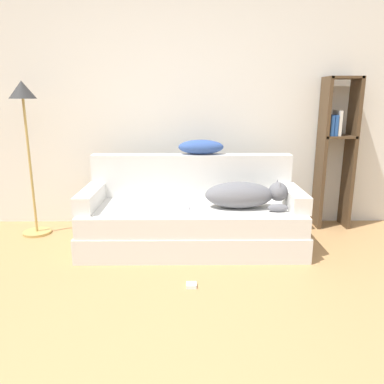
% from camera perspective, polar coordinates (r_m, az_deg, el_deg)
% --- Properties ---
extents(ground_plane, '(20.00, 20.00, 0.00)m').
position_cam_1_polar(ground_plane, '(2.04, -3.78, -26.56)').
color(ground_plane, tan).
extents(wall_back, '(8.09, 0.06, 2.70)m').
position_cam_1_polar(wall_back, '(3.97, -2.10, 14.49)').
color(wall_back, silver).
rests_on(wall_back, ground_plane).
extents(couch, '(1.95, 0.83, 0.39)m').
position_cam_1_polar(couch, '(3.42, -0.01, -5.26)').
color(couch, silver).
rests_on(couch, ground_plane).
extents(couch_backrest, '(1.91, 0.15, 0.41)m').
position_cam_1_polar(couch_backrest, '(3.64, -0.06, 2.55)').
color(couch_backrest, silver).
rests_on(couch_backrest, couch).
extents(couch_arm_left, '(0.15, 0.64, 0.15)m').
position_cam_1_polar(couch_arm_left, '(3.45, -15.20, -0.86)').
color(couch_arm_left, silver).
rests_on(couch_arm_left, couch).
extents(couch_arm_right, '(0.15, 0.64, 0.15)m').
position_cam_1_polar(couch_arm_right, '(3.46, 15.11, -0.79)').
color(couch_arm_right, silver).
rests_on(couch_arm_right, couch).
extents(dog, '(0.72, 0.30, 0.24)m').
position_cam_1_polar(dog, '(3.30, 7.97, -0.42)').
color(dog, slate).
rests_on(dog, couch).
extents(laptop, '(0.35, 0.19, 0.02)m').
position_cam_1_polar(laptop, '(3.31, -3.45, -2.17)').
color(laptop, silver).
rests_on(laptop, couch).
extents(throw_pillow, '(0.43, 0.20, 0.14)m').
position_cam_1_polar(throw_pillow, '(3.61, 1.37, 6.87)').
color(throw_pillow, '#335199').
rests_on(throw_pillow, couch_backrest).
extents(bookshelf, '(0.33, 0.26, 1.53)m').
position_cam_1_polar(bookshelf, '(4.10, 21.09, 6.53)').
color(bookshelf, '#4C3823').
rests_on(bookshelf, ground_plane).
extents(floor_lamp, '(0.28, 0.28, 1.48)m').
position_cam_1_polar(floor_lamp, '(3.88, -24.11, 10.34)').
color(floor_lamp, tan).
rests_on(floor_lamp, ground_plane).
extents(power_adapter, '(0.07, 0.07, 0.03)m').
position_cam_1_polar(power_adapter, '(2.79, -0.09, -14.01)').
color(power_adapter, white).
rests_on(power_adapter, ground_plane).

